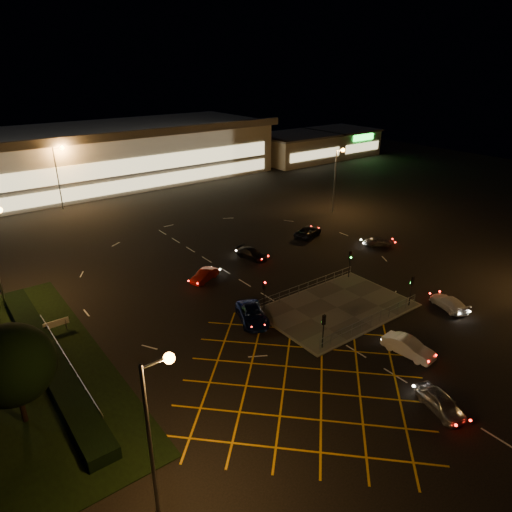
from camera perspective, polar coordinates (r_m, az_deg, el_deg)
ground at (r=45.79m, az=6.53°, el=-6.28°), size 180.00×180.00×0.00m
pedestrian_island at (r=45.83m, az=10.09°, el=-6.40°), size 14.00×9.00×0.12m
hedge at (r=41.17m, az=-24.59°, el=-11.39°), size 2.00×26.00×1.00m
supermarket at (r=96.18m, az=-19.95°, el=11.66°), size 72.00×26.50×10.50m
retail_unit_a at (r=112.40m, az=4.93°, el=13.35°), size 18.80×14.80×6.35m
retail_unit_b at (r=123.51m, az=10.66°, el=13.95°), size 14.80×14.80×6.35m
streetlight_sw at (r=23.78m, az=-12.39°, el=-19.43°), size 1.78×0.56×10.03m
streetlight_ne at (r=73.12m, az=10.12°, el=10.37°), size 1.78×0.56×10.03m
streetlight_far_left at (r=80.23m, az=-23.39°, el=9.98°), size 1.78×0.56×10.03m
streetlight_far_right at (r=99.09m, az=-0.38°, el=14.06°), size 1.78×0.56×10.03m
signal_sw at (r=38.51m, az=8.44°, el=-8.48°), size 0.28×0.30×3.15m
signal_se at (r=46.93m, az=18.90°, el=-3.45°), size 0.28×0.30×3.15m
signal_nw at (r=43.65m, az=1.03°, el=-4.15°), size 0.28×0.30×3.15m
signal_ne at (r=51.23m, az=11.67°, el=-0.33°), size 0.28×0.30×3.15m
tree_e at (r=33.64m, az=-28.24°, el=-11.90°), size 5.40×5.40×7.35m
car_near_silver at (r=35.55m, az=22.08°, el=-16.59°), size 2.66×4.28×1.36m
car_queue_white at (r=40.35m, az=18.50°, el=-10.73°), size 1.97×4.49×1.44m
car_left_blue at (r=42.76m, az=-0.46°, el=-7.32°), size 4.12×5.63×1.42m
car_far_dkgrey at (r=55.97m, az=-0.52°, el=0.30°), size 2.57×4.49×1.23m
car_right_silver at (r=61.87m, az=15.00°, el=1.77°), size 3.77×3.24×1.22m
car_circ_red at (r=50.66m, az=-6.44°, el=-2.42°), size 4.00×2.68×1.25m
car_east_grey at (r=63.52m, az=6.52°, el=3.06°), size 5.30×3.71×1.34m
car_approach_white at (r=48.72m, az=22.98°, el=-5.39°), size 2.94×4.56×1.23m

